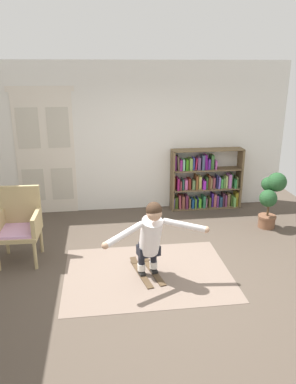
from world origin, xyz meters
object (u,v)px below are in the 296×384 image
object	(u,v)px
potted_plant	(271,196)
wicker_chair	(19,223)
bookshelf	(204,183)
person_skier	(151,235)
skis_pair	(147,271)

from	to	relation	value
potted_plant	wicker_chair	bearing A→B (deg)	-171.79
bookshelf	person_skier	bearing A→B (deg)	-119.38
bookshelf	potted_plant	distance (m)	1.45
wicker_chair	skis_pair	distance (m)	2.02
potted_plant	skis_pair	size ratio (longest dim) A/B	1.23
bookshelf	skis_pair	xyz separation A→B (m)	(-1.49, -2.41, -0.52)
bookshelf	wicker_chair	xyz separation A→B (m)	(-3.31, -1.75, 0.04)
bookshelf	wicker_chair	size ratio (longest dim) A/B	1.31
potted_plant	skis_pair	world-z (taller)	potted_plant
skis_pair	potted_plant	bearing A→B (deg)	28.07
wicker_chair	potted_plant	xyz separation A→B (m)	(4.21, 0.61, 0.03)
wicker_chair	person_skier	size ratio (longest dim) A/B	0.77
bookshelf	person_skier	world-z (taller)	bookshelf
wicker_chair	person_skier	bearing A→B (deg)	-24.11
person_skier	skis_pair	bearing A→B (deg)	102.27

